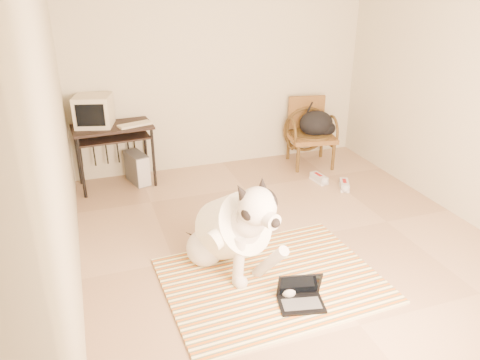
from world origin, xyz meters
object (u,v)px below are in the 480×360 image
dog (233,230)px  pc_tower (137,168)px  computer_desk (113,135)px  rattan_chair (310,132)px  crt_monitor (94,111)px  backpack (318,124)px  laptop (300,296)px

dog → pc_tower: bearing=103.8°
computer_desk → pc_tower: (0.25, 0.01, -0.48)m
rattan_chair → crt_monitor: bearing=176.3°
dog → backpack: dog is taller
laptop → pc_tower: pc_tower is taller
computer_desk → pc_tower: computer_desk is taller
rattan_chair → backpack: bearing=-44.5°
computer_desk → pc_tower: size_ratio=2.15×
crt_monitor → backpack: size_ratio=1.00×
laptop → computer_desk: 3.16m
dog → computer_desk: size_ratio=1.33×
backpack → laptop: bearing=-119.8°
crt_monitor → pc_tower: bearing=-8.7°
dog → pc_tower: (-0.55, 2.24, -0.21)m
dog → rattan_chair: (1.83, 2.12, 0.05)m
laptop → rattan_chair: bearing=62.0°
backpack → computer_desk: bearing=176.3°
dog → laptop: bearing=-61.9°
crt_monitor → rattan_chair: size_ratio=0.55×
dog → pc_tower: size_ratio=2.87×
computer_desk → rattan_chair: (2.63, -0.11, -0.22)m
dog → computer_desk: bearing=109.8°
computer_desk → crt_monitor: crt_monitor is taller
laptop → rattan_chair: (1.48, 2.78, 0.37)m
rattan_chair → backpack: rattan_chair is taller
dog → rattan_chair: size_ratio=1.43×
pc_tower → backpack: 2.49m
laptop → computer_desk: (-1.15, 2.89, 0.59)m
dog → computer_desk: 2.38m
computer_desk → rattan_chair: rattan_chair is taller
rattan_chair → laptop: bearing=-118.0°
computer_desk → crt_monitor: size_ratio=1.95×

